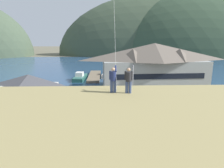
{
  "coord_description": "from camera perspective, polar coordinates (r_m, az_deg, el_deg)",
  "views": [
    {
      "loc": [
        -1.35,
        -19.94,
        10.54
      ],
      "look_at": [
        -0.28,
        9.0,
        3.84
      ],
      "focal_mm": 30.75,
      "sensor_mm": 36.0,
      "label": 1
    }
  ],
  "objects": [
    {
      "name": "parked_car_front_row_red",
      "position": [
        27.48,
        -8.59,
        -7.29
      ],
      "size": [
        4.31,
        2.28,
        1.82
      ],
      "color": "silver",
      "rests_on": "parking_lot_pad"
    },
    {
      "name": "far_hill_center_saddle",
      "position": [
        148.7,
        23.41,
        7.92
      ],
      "size": [
        118.96,
        66.31,
        83.71
      ],
      "primitive_type": "ellipsoid",
      "color": "#334733",
      "rests_on": "ground"
    },
    {
      "name": "parking_light_pole",
      "position": [
        31.56,
        6.18,
        0.68
      ],
      "size": [
        0.24,
        0.78,
        6.41
      ],
      "color": "#ADADB2",
      "rests_on": "parking_lot_pad"
    },
    {
      "name": "parked_car_back_row_left",
      "position": [
        21.81,
        0.26,
        -12.72
      ],
      "size": [
        4.29,
        2.23,
        1.82
      ],
      "color": "#9EA3A8",
      "rests_on": "parking_lot_pad"
    },
    {
      "name": "harbor_lodge",
      "position": [
        42.8,
        12.39,
        5.59
      ],
      "size": [
        23.69,
        10.02,
        9.83
      ],
      "color": "#999E99",
      "rests_on": "ground"
    },
    {
      "name": "parked_car_mid_row_near",
      "position": [
        22.5,
        14.18,
        -12.3
      ],
      "size": [
        4.29,
        2.24,
        1.82
      ],
      "color": "slate",
      "rests_on": "parking_lot_pad"
    },
    {
      "name": "bay_water",
      "position": [
        80.64,
        -1.14,
        5.54
      ],
      "size": [
        360.0,
        84.0,
        0.03
      ],
      "primitive_type": "cube",
      "color": "navy",
      "rests_on": "ground"
    },
    {
      "name": "parked_car_front_row_end",
      "position": [
        28.13,
        10.84,
        -6.89
      ],
      "size": [
        4.34,
        2.34,
        1.82
      ],
      "color": "#9EA3A8",
      "rests_on": "parking_lot_pad"
    },
    {
      "name": "storage_shed_near_lot",
      "position": [
        31.81,
        -23.24,
        -2.07
      ],
      "size": [
        8.67,
        5.98,
        5.47
      ],
      "color": "beige",
      "rests_on": "ground"
    },
    {
      "name": "person_kite_flyer",
      "position": [
        13.1,
        0.34,
        1.52
      ],
      "size": [
        0.51,
        0.66,
        1.86
      ],
      "color": "#384770",
      "rests_on": "grassy_hill_foreground"
    },
    {
      "name": "moored_boat_wharfside",
      "position": [
        52.25,
        -9.47,
        2.03
      ],
      "size": [
        3.17,
        8.38,
        2.16
      ],
      "color": "#23564C",
      "rests_on": "ground"
    },
    {
      "name": "far_hill_east_peak",
      "position": [
        145.61,
        13.67,
        8.52
      ],
      "size": [
        143.62,
        54.15,
        83.57
      ],
      "primitive_type": "ellipsoid",
      "color": "#3D4C38",
      "rests_on": "ground"
    },
    {
      "name": "parking_lot_pad",
      "position": [
        27.09,
        0.92,
        -9.75
      ],
      "size": [
        40.0,
        20.0,
        0.1
      ],
      "primitive_type": "cube",
      "color": "slate",
      "rests_on": "ground"
    },
    {
      "name": "person_companion",
      "position": [
        12.98,
        4.93,
        1.28
      ],
      "size": [
        0.55,
        0.4,
        1.74
      ],
      "color": "#384770",
      "rests_on": "grassy_hill_foreground"
    },
    {
      "name": "moored_boat_outer_mooring",
      "position": [
        56.19,
        -1.41,
        2.97
      ],
      "size": [
        3.55,
        8.57,
        2.16
      ],
      "color": "#A8A399",
      "rests_on": "ground"
    },
    {
      "name": "ground_plane",
      "position": [
        22.6,
        1.61,
        -14.78
      ],
      "size": [
        600.0,
        600.0,
        0.0
      ],
      "primitive_type": "plane",
      "color": "#66604C"
    },
    {
      "name": "wharf_dock",
      "position": [
        55.25,
        -5.23,
        2.35
      ],
      "size": [
        3.2,
        15.97,
        0.7
      ],
      "color": "#70604C",
      "rests_on": "ground"
    },
    {
      "name": "parked_car_mid_row_center",
      "position": [
        31.44,
        28.43,
        -6.14
      ],
      "size": [
        4.33,
        2.32,
        1.82
      ],
      "color": "slate",
      "rests_on": "parking_lot_pad"
    },
    {
      "name": "parked_car_lone_by_shed",
      "position": [
        22.88,
        -12.4,
        -11.75
      ],
      "size": [
        4.32,
        2.29,
        1.82
      ],
      "color": "#B28923",
      "rests_on": "parking_lot_pad"
    },
    {
      "name": "parked_car_back_row_right",
      "position": [
        24.9,
        -25.12,
        -10.64
      ],
      "size": [
        4.24,
        2.13,
        1.82
      ],
      "color": "red",
      "rests_on": "parking_lot_pad"
    },
    {
      "name": "parked_car_front_row_silver",
      "position": [
        26.83,
        29.93,
        -9.48
      ],
      "size": [
        4.23,
        2.11,
        1.82
      ],
      "color": "silver",
      "rests_on": "parking_lot_pad"
    },
    {
      "name": "storage_shed_waterside",
      "position": [
        44.21,
        1.56,
        2.03
      ],
      "size": [
        5.71,
        5.14,
        4.06
      ],
      "color": "#756B5B",
      "rests_on": "ground"
    }
  ]
}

